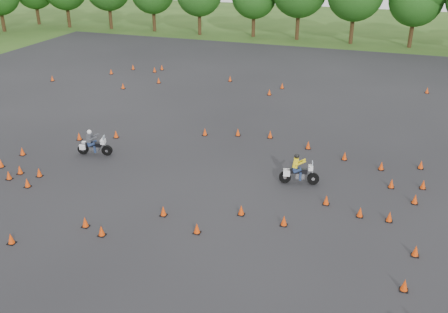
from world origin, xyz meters
The scene contains 6 objects.
ground centered at (0.00, 0.00, 0.00)m, with size 140.00×140.00×0.00m, color #2D5119.
asphalt_pad centered at (0.00, 6.00, 0.01)m, with size 62.00×62.00×0.00m, color black.
treeline centered at (4.48, 34.92, 4.56)m, with size 86.96×32.52×10.10m.
traffic_cones centered at (0.28, 5.55, 0.23)m, with size 36.57×33.30×0.45m.
rider_grey centered at (-7.85, 4.43, 0.78)m, with size 2.00×0.61×1.54m, color #3D3F45, non-canonical shape.
rider_yellow centered at (3.78, 4.56, 0.78)m, with size 2.00×0.61×1.54m, color gold, non-canonical shape.
Camera 1 is at (7.37, -17.74, 11.59)m, focal length 40.00 mm.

